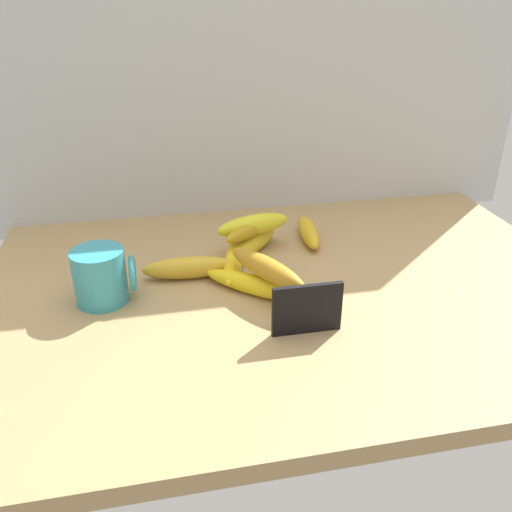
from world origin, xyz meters
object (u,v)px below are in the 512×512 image
object	(u,v)px
coffee_mug	(101,276)
banana_4	(189,268)
banana_7	(253,225)
banana_6	(267,268)
banana_1	(258,286)
banana_2	(308,232)
banana_0	(252,244)
chalkboard_sign	(307,311)
banana_5	(252,228)
banana_3	(234,259)

from	to	relation	value
coffee_mug	banana_4	distance (cm)	16.09
banana_4	banana_7	distance (cm)	16.49
banana_6	banana_4	bearing A→B (deg)	143.71
banana_1	banana_2	world-z (taller)	same
banana_2	banana_0	bearing A→B (deg)	-165.06
banana_6	banana_7	world-z (taller)	banana_7
banana_4	banana_7	xyz separation A→B (cm)	(13.67, 8.45, 3.72)
chalkboard_sign	coffee_mug	xyz separation A→B (cm)	(-31.21, 15.93, 0.88)
banana_0	banana_5	distance (cm)	3.47
banana_0	banana_2	world-z (taller)	banana_0
banana_2	coffee_mug	bearing A→B (deg)	-158.22
banana_4	banana_1	bearing A→B (deg)	-37.68
chalkboard_sign	banana_2	xyz separation A→B (cm)	(9.96, 32.38, -2.11)
coffee_mug	banana_2	bearing A→B (deg)	21.78
banana_3	banana_4	distance (cm)	9.08
coffee_mug	banana_5	bearing A→B (deg)	24.46
banana_2	banana_5	bearing A→B (deg)	-164.50
chalkboard_sign	banana_2	size ratio (longest dim) A/B	0.73
banana_5	banana_7	world-z (taller)	banana_7
chalkboard_sign	banana_2	bearing A→B (deg)	72.90
banana_1	banana_7	size ratio (longest dim) A/B	1.36
banana_2	banana_6	world-z (taller)	banana_6
banana_0	banana_3	size ratio (longest dim) A/B	0.82
banana_0	banana_3	xyz separation A→B (cm)	(-4.55, -5.56, -0.13)
chalkboard_sign	banana_4	distance (cm)	26.61
banana_3	banana_7	distance (cm)	8.80
chalkboard_sign	banana_0	size ratio (longest dim) A/B	0.68
banana_2	banana_1	bearing A→B (deg)	-127.06
coffee_mug	banana_1	size ratio (longest dim) A/B	0.50
banana_7	banana_0	bearing A→B (deg)	-123.90
banana_5	banana_7	bearing A→B (deg)	62.58
banana_6	banana_5	bearing A→B (deg)	87.14
chalkboard_sign	banana_0	distance (cm)	29.17
banana_1	banana_7	distance (cm)	17.67
banana_4	banana_6	size ratio (longest dim) A/B	0.96
banana_3	banana_5	bearing A→B (deg)	49.99
banana_3	banana_7	world-z (taller)	banana_7
banana_0	banana_5	world-z (taller)	banana_5
banana_0	banana_1	xyz separation A→B (cm)	(-2.21, -16.49, -0.09)
banana_2	chalkboard_sign	bearing A→B (deg)	-107.10
banana_2	banana_5	xyz separation A→B (cm)	(-12.83, -3.56, 3.57)
banana_6	banana_3	bearing A→B (deg)	107.86
banana_0	banana_5	bearing A→B (deg)	-84.65
banana_0	banana_6	size ratio (longest dim) A/B	0.90
chalkboard_sign	banana_3	world-z (taller)	chalkboard_sign
banana_3	banana_6	distance (cm)	12.65
coffee_mug	banana_0	xyz separation A→B (cm)	(28.33, 13.03, -2.88)
chalkboard_sign	coffee_mug	size ratio (longest dim) A/B	1.06
banana_0	banana_2	distance (cm)	13.29
banana_1	banana_3	xyz separation A→B (cm)	(-2.34, 10.93, -0.04)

